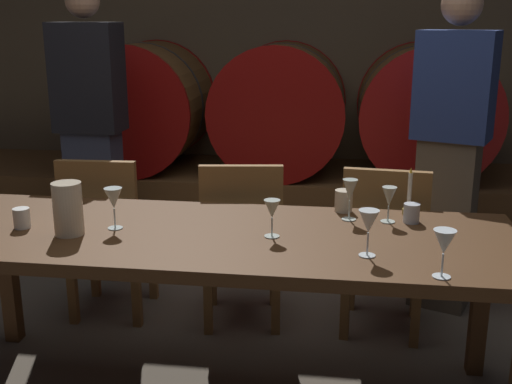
# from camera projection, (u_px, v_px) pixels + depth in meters

# --- Properties ---
(back_wall) EXTENTS (6.38, 0.24, 2.56)m
(back_wall) POSITION_uv_depth(u_px,v_px,m) (288.00, 54.00, 4.87)
(back_wall) COLOR brown
(back_wall) RESTS_ON ground
(barrel_shelf) EXTENTS (5.74, 0.90, 0.49)m
(barrel_shelf) POSITION_uv_depth(u_px,v_px,m) (280.00, 203.00, 4.62)
(barrel_shelf) COLOR brown
(barrel_shelf) RESTS_ON ground
(wine_barrel_left) EXTENTS (0.90, 0.85, 0.90)m
(wine_barrel_left) POSITION_uv_depth(u_px,v_px,m) (143.00, 106.00, 4.56)
(wine_barrel_left) COLOR brown
(wine_barrel_left) RESTS_ON barrel_shelf
(wine_barrel_center) EXTENTS (0.90, 0.85, 0.90)m
(wine_barrel_center) POSITION_uv_depth(u_px,v_px,m) (281.00, 108.00, 4.43)
(wine_barrel_center) COLOR brown
(wine_barrel_center) RESTS_ON barrel_shelf
(wine_barrel_right) EXTENTS (0.90, 0.85, 0.90)m
(wine_barrel_right) POSITION_uv_depth(u_px,v_px,m) (425.00, 111.00, 4.30)
(wine_barrel_right) COLOR brown
(wine_barrel_right) RESTS_ON barrel_shelf
(dining_table) EXTENTS (2.37, 0.81, 0.74)m
(dining_table) POSITION_uv_depth(u_px,v_px,m) (217.00, 249.00, 2.52)
(dining_table) COLOR #4C2D16
(dining_table) RESTS_ON ground
(chair_left) EXTENTS (0.42, 0.42, 0.88)m
(chair_left) POSITION_uv_depth(u_px,v_px,m) (107.00, 230.00, 3.29)
(chair_left) COLOR brown
(chair_left) RESTS_ON ground
(chair_center) EXTENTS (0.45, 0.45, 0.88)m
(chair_center) POSITION_uv_depth(u_px,v_px,m) (242.00, 236.00, 3.19)
(chair_center) COLOR brown
(chair_center) RESTS_ON ground
(chair_right) EXTENTS (0.44, 0.44, 0.88)m
(chair_right) POSITION_uv_depth(u_px,v_px,m) (384.00, 243.00, 3.10)
(chair_right) COLOR brown
(chair_right) RESTS_ON ground
(guest_left) EXTENTS (0.38, 0.25, 1.74)m
(guest_left) POSITION_uv_depth(u_px,v_px,m) (92.00, 133.00, 3.74)
(guest_left) COLOR #33384C
(guest_left) RESTS_ON ground
(guest_right) EXTENTS (0.44, 0.36, 1.72)m
(guest_right) POSITION_uv_depth(u_px,v_px,m) (450.00, 150.00, 3.33)
(guest_right) COLOR brown
(guest_right) RESTS_ON ground
(candle_center) EXTENTS (0.05, 0.05, 0.21)m
(candle_center) POSITION_uv_depth(u_px,v_px,m) (409.00, 202.00, 2.71)
(candle_center) COLOR olive
(candle_center) RESTS_ON dining_table
(pitcher) EXTENTS (0.11, 0.11, 0.21)m
(pitcher) POSITION_uv_depth(u_px,v_px,m) (68.00, 209.00, 2.45)
(pitcher) COLOR beige
(pitcher) RESTS_ON dining_table
(wine_glass_far_left) EXTENTS (0.07, 0.07, 0.17)m
(wine_glass_far_left) POSITION_uv_depth(u_px,v_px,m) (114.00, 199.00, 2.51)
(wine_glass_far_left) COLOR silver
(wine_glass_far_left) RESTS_ON dining_table
(wine_glass_left) EXTENTS (0.06, 0.06, 0.15)m
(wine_glass_left) POSITION_uv_depth(u_px,v_px,m) (272.00, 211.00, 2.42)
(wine_glass_left) COLOR silver
(wine_glass_left) RESTS_ON dining_table
(wine_glass_center_left) EXTENTS (0.06, 0.06, 0.17)m
(wine_glass_center_left) POSITION_uv_depth(u_px,v_px,m) (350.00, 191.00, 2.62)
(wine_glass_center_left) COLOR silver
(wine_glass_center_left) RESTS_ON dining_table
(wine_glass_center_right) EXTENTS (0.07, 0.07, 0.17)m
(wine_glass_center_right) POSITION_uv_depth(u_px,v_px,m) (369.00, 223.00, 2.22)
(wine_glass_center_right) COLOR white
(wine_glass_center_right) RESTS_ON dining_table
(wine_glass_right) EXTENTS (0.06, 0.06, 0.15)m
(wine_glass_right) POSITION_uv_depth(u_px,v_px,m) (389.00, 198.00, 2.60)
(wine_glass_right) COLOR silver
(wine_glass_right) RESTS_ON dining_table
(wine_glass_far_right) EXTENTS (0.07, 0.07, 0.16)m
(wine_glass_far_right) POSITION_uv_depth(u_px,v_px,m) (444.00, 243.00, 2.04)
(wine_glass_far_right) COLOR white
(wine_glass_far_right) RESTS_ON dining_table
(cup_left) EXTENTS (0.07, 0.07, 0.08)m
(cup_left) POSITION_uv_depth(u_px,v_px,m) (22.00, 218.00, 2.54)
(cup_left) COLOR white
(cup_left) RESTS_ON dining_table
(cup_center) EXTENTS (0.08, 0.08, 0.09)m
(cup_center) POSITION_uv_depth(u_px,v_px,m) (344.00, 201.00, 2.76)
(cup_center) COLOR beige
(cup_center) RESTS_ON dining_table
(cup_right) EXTENTS (0.07, 0.07, 0.08)m
(cup_right) POSITION_uv_depth(u_px,v_px,m) (411.00, 213.00, 2.61)
(cup_right) COLOR silver
(cup_right) RESTS_ON dining_table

